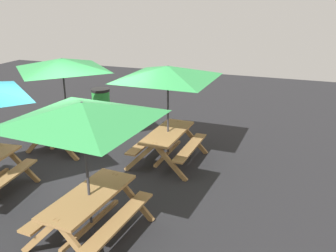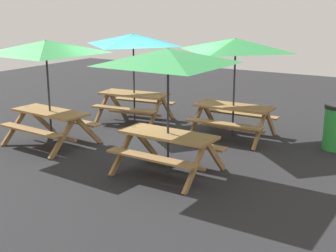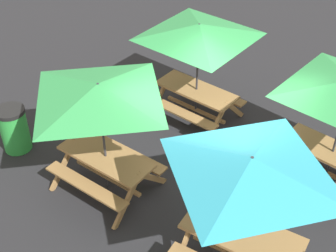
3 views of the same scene
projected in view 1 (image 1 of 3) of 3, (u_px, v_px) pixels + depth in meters
ground_plane at (81, 178)px, 8.16m from camera, size 24.00×24.00×0.00m
picnic_table_0 at (63, 71)px, 9.24m from camera, size 2.04×2.04×2.34m
picnic_table_1 at (168, 80)px, 8.28m from camera, size 2.83×2.83×2.34m
picnic_table_3 at (83, 122)px, 5.55m from camera, size 2.82×2.82×2.34m
trash_bin_green at (101, 104)px, 11.86m from camera, size 0.59×0.59×0.98m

